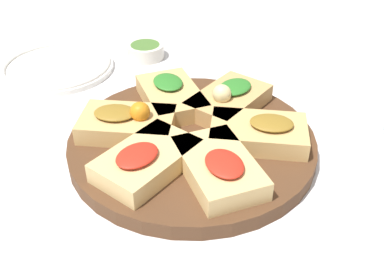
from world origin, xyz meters
The scene contains 10 objects.
ground_plane centered at (0.00, 0.00, 0.00)m, with size 3.00×3.00×0.00m, color white.
serving_board centered at (0.00, 0.00, 0.01)m, with size 0.36×0.36×0.02m, color #51331E.
focaccia_slice_0 centered at (0.10, -0.01, 0.04)m, with size 0.14×0.10×0.04m.
focaccia_slice_1 centered at (0.05, 0.08, 0.04)m, with size 0.15×0.16×0.04m.
focaccia_slice_2 centered at (-0.04, 0.09, 0.04)m, with size 0.14×0.16×0.05m.
focaccia_slice_3 centered at (-0.10, 0.01, 0.04)m, with size 0.14×0.10×0.04m.
focaccia_slice_4 centered at (-0.05, -0.08, 0.04)m, with size 0.14×0.16×0.05m.
focaccia_slice_5 centered at (0.04, -0.09, 0.04)m, with size 0.14×0.16×0.04m.
plate_left centered at (-0.35, -0.12, 0.01)m, with size 0.22×0.22×0.02m.
dipping_bowl centered at (-0.33, 0.05, 0.02)m, with size 0.08×0.08×0.03m.
Camera 1 is at (0.49, -0.24, 0.41)m, focal length 42.00 mm.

